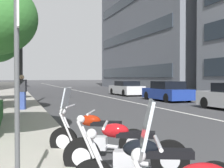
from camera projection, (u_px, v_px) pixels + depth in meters
lane_centre_stripe at (78, 91)px, 38.24m from camera, size 110.00×0.16×0.01m
motorcycle_nearest_camera at (124, 152)px, 5.12m from camera, size 1.03×1.97×1.10m
motorcycle_second_in_row at (96, 136)px, 6.47m from camera, size 1.07×1.94×1.46m
car_mid_block_traffic at (167, 92)px, 21.88m from camera, size 4.47×2.04×1.41m
car_lead_in_lane at (126, 89)px, 28.73m from camera, size 4.76×2.00×1.35m
parking_sign_by_curb at (17, 77)px, 3.53m from camera, size 0.32×0.06×2.55m
street_lamp_with_banners at (28, 9)px, 15.85m from camera, size 1.26×2.55×8.52m
pedestrian_on_plaza at (22, 92)px, 14.52m from camera, size 0.38×0.47×1.65m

